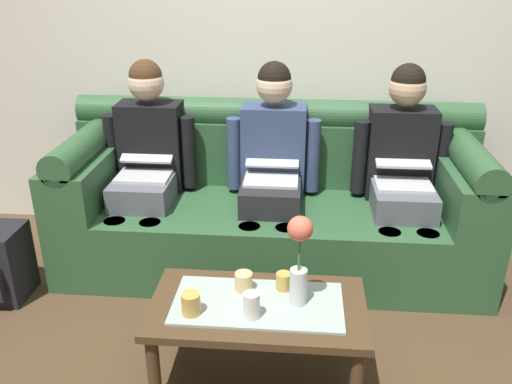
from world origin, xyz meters
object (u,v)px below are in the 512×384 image
at_px(flower_vase, 299,254).
at_px(cup_far_left, 252,305).
at_px(couch, 272,205).
at_px(person_right, 402,165).
at_px(coffee_table, 258,313).
at_px(cup_far_center, 191,304).
at_px(cup_near_right, 283,281).
at_px(person_middle, 272,161).
at_px(person_left, 147,157).
at_px(cup_near_left, 244,281).

height_order(flower_vase, cup_far_left, flower_vase).
distance_m(couch, cup_far_left, 1.14).
bearing_deg(flower_vase, person_right, 60.36).
xyz_separation_m(coffee_table, cup_far_center, (-0.27, -0.10, 0.10)).
bearing_deg(cup_far_center, cup_near_right, 29.55).
bearing_deg(couch, cup_far_left, -90.87).
bearing_deg(coffee_table, cup_near_right, 46.89).
bearing_deg(couch, cup_far_center, -103.52).
height_order(person_middle, cup_far_left, person_middle).
height_order(person_left, cup_near_right, person_left).
bearing_deg(person_left, cup_near_left, -53.98).
relative_size(couch, cup_far_left, 21.44).
distance_m(person_right, flower_vase, 1.17).
height_order(person_left, person_right, same).
distance_m(cup_near_left, cup_far_left, 0.21).
distance_m(cup_near_left, cup_near_right, 0.18).
xyz_separation_m(cup_near_right, cup_far_left, (-0.12, -0.22, 0.02)).
bearing_deg(flower_vase, person_middle, 99.59).
relative_size(person_left, flower_vase, 2.94).
relative_size(cup_near_left, cup_far_center, 0.89).
bearing_deg(cup_near_right, person_right, 54.80).
bearing_deg(cup_near_right, flower_vase, -57.39).
bearing_deg(flower_vase, coffee_table, -176.67).
xyz_separation_m(couch, cup_near_left, (-0.07, -0.94, 0.06)).
height_order(couch, cup_near_left, couch).
relative_size(person_right, cup_far_center, 13.00).
bearing_deg(person_right, person_left, 179.99).
xyz_separation_m(coffee_table, cup_near_left, (-0.07, 0.09, 0.10)).
distance_m(coffee_table, flower_vase, 0.35).
bearing_deg(cup_near_left, person_left, 126.02).
height_order(person_middle, flower_vase, person_middle).
distance_m(couch, cup_near_left, 0.94).
distance_m(person_left, cup_near_right, 1.27).
distance_m(cup_near_right, cup_far_left, 0.25).
bearing_deg(person_middle, flower_vase, -80.41).
height_order(person_left, person_middle, same).
bearing_deg(cup_near_right, person_middle, 96.61).
bearing_deg(person_middle, person_right, -0.02).
xyz_separation_m(couch, person_right, (0.75, -0.00, 0.29)).
relative_size(cup_near_right, cup_far_left, 0.70).
relative_size(person_left, person_right, 1.00).
xyz_separation_m(coffee_table, cup_near_right, (0.11, 0.11, 0.10)).
xyz_separation_m(person_left, coffee_table, (0.75, -1.03, -0.34)).
bearing_deg(person_middle, coffee_table, -90.00).
bearing_deg(person_left, couch, 0.35).
distance_m(couch, person_middle, 0.29).
height_order(cup_near_left, cup_far_left, cup_far_left).
xyz_separation_m(flower_vase, cup_near_right, (-0.07, 0.10, -0.20)).
height_order(person_right, coffee_table, person_right).
bearing_deg(cup_near_right, person_left, 133.14).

